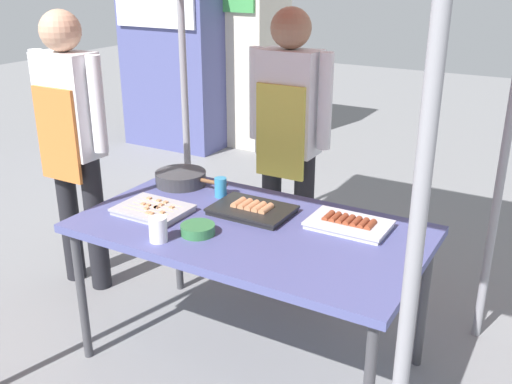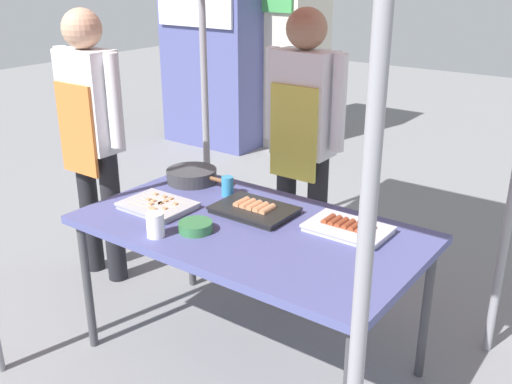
% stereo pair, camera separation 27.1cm
% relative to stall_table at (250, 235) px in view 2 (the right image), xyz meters
% --- Properties ---
extents(ground_plane, '(18.00, 18.00, 0.00)m').
position_rel_stall_table_xyz_m(ground_plane, '(0.00, 0.00, -0.70)').
color(ground_plane, slate).
extents(stall_table, '(1.60, 0.90, 0.75)m').
position_rel_stall_table_xyz_m(stall_table, '(0.00, 0.00, 0.00)').
color(stall_table, '#4C518C').
rests_on(stall_table, ground).
extents(tray_grilled_sausages, '(0.39, 0.27, 0.06)m').
position_rel_stall_table_xyz_m(tray_grilled_sausages, '(-0.07, 0.13, 0.07)').
color(tray_grilled_sausages, black).
rests_on(tray_grilled_sausages, stall_table).
extents(tray_meat_skewers, '(0.34, 0.26, 0.04)m').
position_rel_stall_table_xyz_m(tray_meat_skewers, '(-0.49, -0.11, 0.07)').
color(tray_meat_skewers, '#ADADB2').
rests_on(tray_meat_skewers, stall_table).
extents(tray_pork_links, '(0.37, 0.24, 0.05)m').
position_rel_stall_table_xyz_m(tray_pork_links, '(0.40, 0.20, 0.07)').
color(tray_pork_links, silver).
rests_on(tray_pork_links, stall_table).
extents(cooking_wok, '(0.44, 0.28, 0.07)m').
position_rel_stall_table_xyz_m(cooking_wok, '(-0.60, 0.28, 0.09)').
color(cooking_wok, '#38383A').
rests_on(cooking_wok, stall_table).
extents(condiment_bowl, '(0.16, 0.16, 0.05)m').
position_rel_stall_table_xyz_m(condiment_bowl, '(-0.16, -0.20, 0.08)').
color(condiment_bowl, '#33723F').
rests_on(condiment_bowl, stall_table).
extents(drink_cup_near_edge, '(0.06, 0.06, 0.10)m').
position_rel_stall_table_xyz_m(drink_cup_near_edge, '(-0.32, 0.23, 0.10)').
color(drink_cup_near_edge, '#338CBF').
rests_on(drink_cup_near_edge, stall_table).
extents(drink_cup_by_wok, '(0.08, 0.08, 0.11)m').
position_rel_stall_table_xyz_m(drink_cup_by_wok, '(-0.27, -0.34, 0.11)').
color(drink_cup_by_wok, white).
rests_on(drink_cup_by_wok, stall_table).
extents(vendor_woman, '(0.52, 0.23, 1.67)m').
position_rel_stall_table_xyz_m(vendor_woman, '(-0.23, 0.82, 0.30)').
color(vendor_woman, black).
rests_on(vendor_woman, ground).
extents(customer_nearby, '(0.52, 0.23, 1.66)m').
position_rel_stall_table_xyz_m(customer_nearby, '(-1.29, 0.16, 0.29)').
color(customer_nearby, black).
rests_on(customer_nearby, ground).
extents(neighbor_stall_left, '(1.02, 0.74, 2.01)m').
position_rel_stall_table_xyz_m(neighbor_stall_left, '(-2.21, 3.41, 0.31)').
color(neighbor_stall_left, beige).
rests_on(neighbor_stall_left, ground).
extents(neighbor_stall_right, '(1.07, 0.57, 1.83)m').
position_rel_stall_table_xyz_m(neighbor_stall_right, '(-2.64, 2.90, 0.22)').
color(neighbor_stall_right, '#4C518C').
rests_on(neighbor_stall_right, ground).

